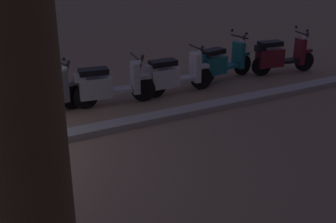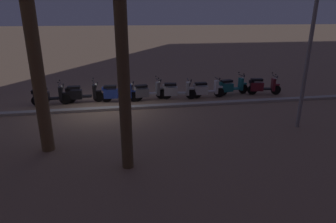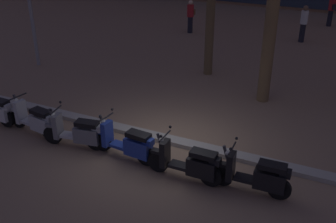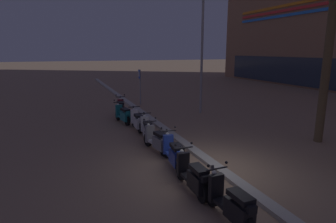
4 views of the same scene
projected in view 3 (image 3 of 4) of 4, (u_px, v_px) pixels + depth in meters
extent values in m
plane|color=#93755B|center=(167.00, 146.00, 10.87)|extent=(200.00, 200.00, 0.00)
cube|color=#ADA89E|center=(170.00, 140.00, 11.02)|extent=(60.00, 0.36, 0.12)
cylinder|color=black|center=(7.00, 118.00, 11.74)|extent=(0.52, 0.11, 0.52)
cube|color=white|center=(0.00, 112.00, 11.75)|extent=(0.69, 0.33, 0.42)
cube|color=silver|center=(6.00, 107.00, 11.53)|extent=(0.24, 0.20, 0.16)
cylinder|color=black|center=(18.00, 119.00, 11.70)|extent=(0.53, 0.17, 0.52)
cylinder|color=black|center=(48.00, 131.00, 11.08)|extent=(0.53, 0.17, 0.52)
cube|color=silver|center=(31.00, 122.00, 11.39)|extent=(0.63, 0.36, 0.08)
cube|color=silver|center=(42.00, 123.00, 11.11)|extent=(0.72, 0.41, 0.43)
cube|color=black|center=(41.00, 112.00, 10.95)|extent=(0.64, 0.38, 0.12)
cube|color=silver|center=(21.00, 112.00, 11.48)|extent=(0.19, 0.36, 0.66)
cube|color=silver|center=(17.00, 110.00, 11.57)|extent=(0.34, 0.20, 0.08)
cylinder|color=#333338|center=(18.00, 106.00, 11.45)|extent=(0.29, 0.11, 0.69)
cylinder|color=black|center=(18.00, 96.00, 11.27)|extent=(0.12, 0.56, 0.04)
sphere|color=white|center=(16.00, 100.00, 11.38)|extent=(0.12, 0.12, 0.12)
cube|color=silver|center=(48.00, 118.00, 10.86)|extent=(0.27, 0.23, 0.16)
cylinder|color=black|center=(53.00, 135.00, 10.89)|extent=(0.53, 0.19, 0.52)
cylinder|color=black|center=(96.00, 141.00, 10.59)|extent=(0.53, 0.19, 0.52)
cube|color=silver|center=(72.00, 136.00, 10.72)|extent=(0.64, 0.38, 0.08)
cube|color=slate|center=(87.00, 135.00, 10.57)|extent=(0.72, 0.43, 0.42)
cube|color=black|center=(87.00, 124.00, 10.42)|extent=(0.64, 0.40, 0.12)
cube|color=slate|center=(58.00, 126.00, 10.71)|extent=(0.19, 0.36, 0.66)
cube|color=slate|center=(52.00, 125.00, 10.76)|extent=(0.34, 0.21, 0.08)
cylinder|color=#333338|center=(54.00, 121.00, 10.67)|extent=(0.29, 0.12, 0.69)
cylinder|color=black|center=(56.00, 110.00, 10.51)|extent=(0.13, 0.56, 0.04)
sphere|color=white|center=(53.00, 114.00, 10.59)|extent=(0.12, 0.12, 0.12)
cube|color=silver|center=(97.00, 128.00, 10.40)|extent=(0.27, 0.24, 0.16)
sphere|color=black|center=(51.00, 110.00, 10.24)|extent=(0.07, 0.07, 0.07)
sphere|color=black|center=(60.00, 102.00, 10.65)|extent=(0.07, 0.07, 0.07)
cylinder|color=black|center=(102.00, 142.00, 10.56)|extent=(0.53, 0.15, 0.52)
cylinder|color=black|center=(146.00, 156.00, 9.95)|extent=(0.53, 0.15, 0.52)
cube|color=#233D9E|center=(122.00, 146.00, 10.25)|extent=(0.62, 0.33, 0.08)
cube|color=#233D9E|center=(138.00, 147.00, 9.98)|extent=(0.71, 0.38, 0.44)
cube|color=black|center=(138.00, 135.00, 9.81)|extent=(0.62, 0.35, 0.12)
cube|color=#233D9E|center=(107.00, 134.00, 10.35)|extent=(0.17, 0.35, 0.66)
cube|color=#233D9E|center=(102.00, 132.00, 10.43)|extent=(0.33, 0.19, 0.08)
cylinder|color=#333338|center=(104.00, 128.00, 10.32)|extent=(0.29, 0.10, 0.69)
cylinder|color=black|center=(106.00, 117.00, 10.14)|extent=(0.09, 0.56, 0.04)
sphere|color=white|center=(103.00, 121.00, 10.25)|extent=(0.12, 0.12, 0.12)
cube|color=#233D9E|center=(148.00, 142.00, 9.73)|extent=(0.26, 0.22, 0.16)
sphere|color=black|center=(100.00, 117.00, 9.89)|extent=(0.07, 0.07, 0.07)
sphere|color=black|center=(112.00, 109.00, 10.27)|extent=(0.07, 0.07, 0.07)
cylinder|color=black|center=(158.00, 162.00, 9.71)|extent=(0.52, 0.10, 0.52)
cylinder|color=black|center=(211.00, 176.00, 9.19)|extent=(0.52, 0.10, 0.52)
cube|color=black|center=(182.00, 166.00, 9.44)|extent=(0.60, 0.28, 0.08)
cube|color=black|center=(202.00, 167.00, 9.20)|extent=(0.68, 0.32, 0.44)
cube|color=black|center=(204.00, 154.00, 9.04)|extent=(0.60, 0.30, 0.12)
cube|color=black|center=(165.00, 153.00, 9.51)|extent=(0.14, 0.34, 0.66)
cube|color=black|center=(158.00, 152.00, 9.58)|extent=(0.32, 0.16, 0.08)
cylinder|color=#333338|center=(162.00, 147.00, 9.47)|extent=(0.28, 0.07, 0.69)
cylinder|color=black|center=(165.00, 136.00, 9.30)|extent=(0.04, 0.56, 0.04)
sphere|color=white|center=(161.00, 140.00, 9.40)|extent=(0.12, 0.12, 0.12)
cube|color=black|center=(215.00, 161.00, 8.97)|extent=(0.24, 0.20, 0.16)
sphere|color=black|center=(161.00, 136.00, 9.05)|extent=(0.07, 0.07, 0.07)
sphere|color=black|center=(170.00, 127.00, 9.43)|extent=(0.07, 0.07, 0.07)
cylinder|color=black|center=(222.00, 175.00, 9.22)|extent=(0.52, 0.12, 0.52)
cylinder|color=black|center=(279.00, 189.00, 8.77)|extent=(0.52, 0.12, 0.52)
cube|color=black|center=(248.00, 179.00, 8.99)|extent=(0.61, 0.30, 0.08)
cube|color=black|center=(270.00, 180.00, 8.77)|extent=(0.69, 0.34, 0.44)
cube|color=black|center=(273.00, 166.00, 8.61)|extent=(0.61, 0.32, 0.12)
cube|color=black|center=(231.00, 166.00, 9.03)|extent=(0.15, 0.34, 0.66)
cube|color=black|center=(223.00, 164.00, 9.09)|extent=(0.33, 0.17, 0.08)
cylinder|color=#333338|center=(228.00, 160.00, 8.99)|extent=(0.29, 0.08, 0.69)
cylinder|color=black|center=(232.00, 148.00, 8.82)|extent=(0.06, 0.56, 0.04)
sphere|color=white|center=(227.00, 153.00, 8.92)|extent=(0.12, 0.12, 0.12)
cube|color=black|center=(285.00, 173.00, 8.55)|extent=(0.25, 0.21, 0.16)
sphere|color=black|center=(231.00, 149.00, 8.56)|extent=(0.07, 0.07, 0.07)
sphere|color=black|center=(236.00, 138.00, 8.96)|extent=(0.07, 0.07, 0.07)
cylinder|color=brown|center=(272.00, 11.00, 12.20)|extent=(0.39, 0.39, 5.88)
cylinder|color=black|center=(190.00, 25.00, 20.78)|extent=(0.26, 0.26, 0.83)
cylinder|color=#B21E23|center=(190.00, 11.00, 20.47)|extent=(0.34, 0.34, 0.59)
sphere|color=beige|center=(191.00, 2.00, 20.29)|extent=(0.23, 0.23, 0.23)
cube|color=brown|center=(193.00, 12.00, 20.64)|extent=(0.19, 0.17, 0.28)
cylinder|color=black|center=(302.00, 33.00, 19.31)|extent=(0.26, 0.26, 0.87)
cylinder|color=silver|center=(304.00, 17.00, 18.98)|extent=(0.34, 0.34, 0.62)
sphere|color=brown|center=(306.00, 8.00, 18.80)|extent=(0.24, 0.24, 0.24)
cylinder|color=black|center=(330.00, 18.00, 21.98)|extent=(0.26, 0.26, 0.86)
cylinder|color=#B21E23|center=(332.00, 5.00, 21.66)|extent=(0.34, 0.34, 0.61)
cube|color=black|center=(334.00, 7.00, 21.51)|extent=(0.20, 0.19, 0.28)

